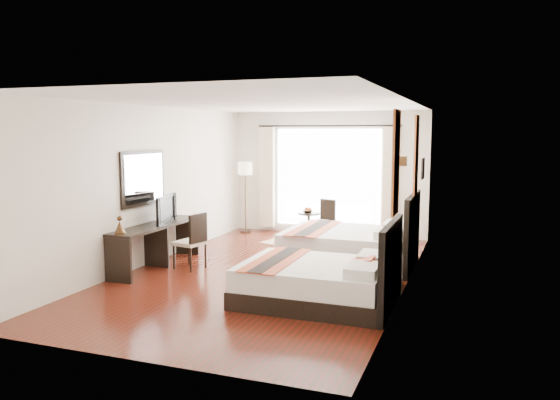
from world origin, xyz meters
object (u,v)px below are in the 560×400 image
(table_lamp, at_px, (392,236))
(vase, at_px, (388,253))
(desk_chair, at_px, (191,252))
(floor_lamp, at_px, (245,173))
(bed_far, at_px, (352,245))
(fruit_bowl, at_px, (308,211))
(bed_near, at_px, (322,281))
(console_desk, at_px, (156,246))
(side_table, at_px, (309,225))
(television, at_px, (162,209))
(nightstand, at_px, (387,272))
(window_chair, at_px, (323,228))

(table_lamp, distance_m, vase, 0.33)
(table_lamp, distance_m, desk_chair, 3.44)
(floor_lamp, bearing_deg, bed_far, -35.59)
(bed_far, distance_m, fruit_bowl, 2.47)
(bed_near, distance_m, console_desk, 3.39)
(bed_far, height_order, side_table, bed_far)
(television, height_order, fruit_bowl, television)
(nightstand, relative_size, vase, 3.96)
(bed_near, distance_m, fruit_bowl, 4.62)
(bed_near, distance_m, desk_chair, 2.83)
(vase, xyz_separation_m, side_table, (-2.29, 3.46, -0.28))
(desk_chair, xyz_separation_m, fruit_bowl, (1.09, 3.30, 0.30))
(bed_far, distance_m, television, 3.44)
(television, relative_size, desk_chair, 0.88)
(fruit_bowl, bearing_deg, console_desk, -116.71)
(desk_chair, xyz_separation_m, window_chair, (1.49, 3.14, -0.02))
(table_lamp, xyz_separation_m, side_table, (-2.30, 3.22, -0.50))
(bed_near, xyz_separation_m, vase, (0.76, 0.89, 0.26))
(console_desk, distance_m, television, 0.65)
(bed_near, xyz_separation_m, side_table, (-1.52, 4.35, -0.02))
(bed_near, bearing_deg, television, 160.78)
(console_desk, height_order, fruit_bowl, console_desk)
(television, xyz_separation_m, side_table, (1.71, 3.23, -0.72))
(television, bearing_deg, fruit_bowl, -37.94)
(nightstand, relative_size, fruit_bowl, 2.10)
(nightstand, height_order, vase, vase)
(console_desk, relative_size, window_chair, 2.47)
(fruit_bowl, bearing_deg, vase, -56.26)
(table_lamp, relative_size, vase, 3.36)
(bed_far, distance_m, nightstand, 1.57)
(desk_chair, bearing_deg, window_chair, -102.88)
(desk_chair, bearing_deg, side_table, -96.02)
(bed_far, bearing_deg, television, -158.54)
(side_table, bearing_deg, floor_lamp, 173.64)
(table_lamp, distance_m, window_chair, 3.64)
(console_desk, relative_size, desk_chair, 2.27)
(desk_chair, bearing_deg, floor_lamp, -69.40)
(vase, relative_size, television, 0.15)
(nightstand, height_order, television, television)
(nightstand, distance_m, console_desk, 3.99)
(nightstand, bearing_deg, television, 178.61)
(table_lamp, height_order, side_table, table_lamp)
(table_lamp, xyz_separation_m, console_desk, (-4.02, -0.19, -0.41))
(window_chair, bearing_deg, nightstand, 50.94)
(desk_chair, xyz_separation_m, side_table, (1.11, 3.31, -0.01))
(nightstand, distance_m, window_chair, 3.67)
(bed_far, xyz_separation_m, floor_lamp, (-3.03, 2.17, 1.06))
(television, bearing_deg, floor_lamp, -11.97)
(television, relative_size, window_chair, 0.96)
(table_lamp, height_order, console_desk, table_lamp)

